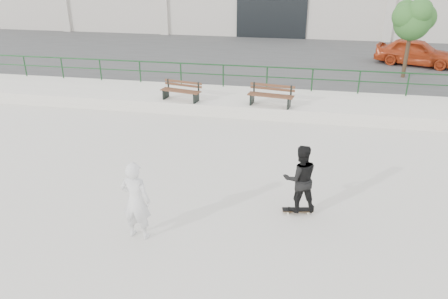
% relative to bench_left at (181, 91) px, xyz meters
% --- Properties ---
extents(ground, '(120.00, 120.00, 0.00)m').
position_rel_bench_left_xyz_m(ground, '(2.33, -8.49, -0.89)').
color(ground, beige).
rests_on(ground, ground).
extents(ledge, '(30.00, 3.00, 0.50)m').
position_rel_bench_left_xyz_m(ledge, '(2.33, 1.01, -0.64)').
color(ledge, silver).
rests_on(ledge, ground).
extents(parking_strip, '(60.00, 14.00, 0.50)m').
position_rel_bench_left_xyz_m(parking_strip, '(2.33, 9.51, -0.64)').
color(parking_strip, '#3B3B3B').
rests_on(parking_strip, ground).
extents(railing, '(28.00, 0.06, 1.03)m').
position_rel_bench_left_xyz_m(railing, '(2.33, 2.31, 0.35)').
color(railing, '#163E1C').
rests_on(railing, ledge).
extents(bench_left, '(1.77, 0.84, 0.79)m').
position_rel_bench_left_xyz_m(bench_left, '(0.00, 0.00, 0.00)').
color(bench_left, '#4E301A').
rests_on(bench_left, ledge).
extents(bench_right, '(1.89, 0.79, 0.84)m').
position_rel_bench_left_xyz_m(bench_right, '(3.73, -0.03, 0.03)').
color(bench_right, '#4E301A').
rests_on(bench_right, ledge).
extents(tree, '(2.12, 1.88, 3.77)m').
position_rel_bench_left_xyz_m(tree, '(9.81, 5.62, 2.44)').
color(tree, '#423321').
rests_on(tree, parking_strip).
extents(red_car, '(4.50, 2.93, 1.42)m').
position_rel_bench_left_xyz_m(red_car, '(10.84, 8.48, 0.32)').
color(red_car, '#AA3514').
rests_on(red_car, parking_strip).
extents(skateboard, '(0.80, 0.34, 0.09)m').
position_rel_bench_left_xyz_m(skateboard, '(5.08, -7.10, -0.82)').
color(skateboard, black).
rests_on(skateboard, ground).
extents(standing_skater, '(1.02, 0.89, 1.78)m').
position_rel_bench_left_xyz_m(standing_skater, '(5.08, -7.10, 0.10)').
color(standing_skater, black).
rests_on(standing_skater, skateboard).
extents(seated_skater, '(0.74, 0.52, 1.93)m').
position_rel_bench_left_xyz_m(seated_skater, '(1.44, -8.84, 0.07)').
color(seated_skater, silver).
rests_on(seated_skater, ground).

